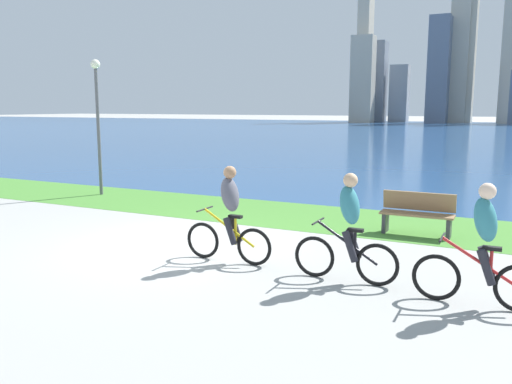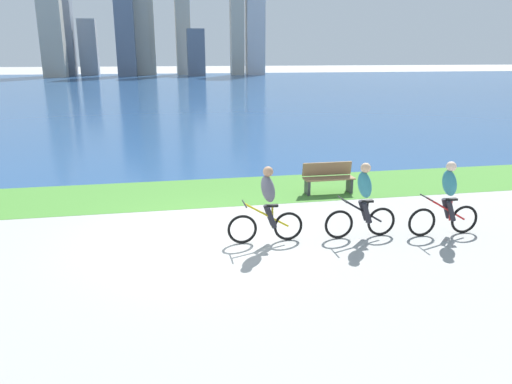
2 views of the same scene
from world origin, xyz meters
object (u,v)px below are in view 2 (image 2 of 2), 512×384
(cyclist_lead, at_px, (267,205))
(cyclist_distant_rear, at_px, (447,199))
(cyclist_trailing, at_px, (363,201))
(bench_near_path, at_px, (328,178))

(cyclist_lead, height_order, cyclist_distant_rear, cyclist_distant_rear)
(cyclist_lead, bearing_deg, cyclist_distant_rear, -4.76)
(cyclist_trailing, bearing_deg, bench_near_path, 82.75)
(cyclist_lead, distance_m, cyclist_trailing, 2.14)
(cyclist_trailing, distance_m, bench_near_path, 3.65)
(cyclist_lead, bearing_deg, cyclist_trailing, -3.10)
(cyclist_lead, distance_m, cyclist_distant_rear, 4.06)
(cyclist_lead, relative_size, cyclist_trailing, 0.99)
(cyclist_lead, height_order, bench_near_path, cyclist_lead)
(cyclist_lead, bearing_deg, bench_near_path, 53.28)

